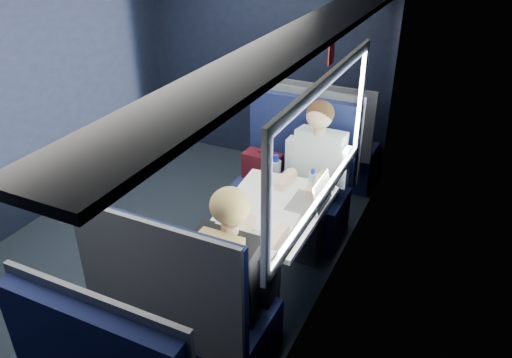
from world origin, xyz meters
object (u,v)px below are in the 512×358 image
at_px(seat_bay_far, 188,314).
at_px(bottle_small, 312,182).
at_px(woman, 235,270).
at_px(man, 314,172).
at_px(cup, 331,185).
at_px(seat_row_front, 325,148).
at_px(laptop, 314,198).
at_px(seat_bay_near, 291,186).
at_px(table, 273,217).

relative_size(seat_bay_far, bottle_small, 6.39).
bearing_deg(woman, seat_bay_far, -146.18).
distance_m(seat_bay_far, man, 1.62).
xyz_separation_m(woman, cup, (0.22, 1.15, 0.05)).
bearing_deg(bottle_small, woman, -95.84).
distance_m(seat_row_front, laptop, 1.74).
height_order(laptop, bottle_small, laptop).
distance_m(seat_bay_near, woman, 1.63).
bearing_deg(seat_bay_near, seat_row_front, 89.14).
relative_size(table, seat_row_front, 0.86).
bearing_deg(man, seat_row_front, 102.83).
xyz_separation_m(seat_bay_near, seat_bay_far, (0.01, -1.75, -0.01)).
bearing_deg(laptop, seat_row_front, 104.82).
height_order(seat_bay_near, woman, woman).
relative_size(seat_row_front, woman, 0.88).
distance_m(seat_bay_near, seat_bay_far, 1.75).
height_order(table, cup, cup).
relative_size(table, cup, 12.14).
height_order(seat_bay_far, woman, woman).
bearing_deg(table, seat_bay_far, -101.78).
bearing_deg(seat_bay_near, woman, -80.52).
xyz_separation_m(table, seat_bay_far, (-0.18, -0.87, -0.25)).
distance_m(table, seat_bay_far, 0.93).
distance_m(seat_row_front, man, 1.17).
relative_size(seat_bay_near, seat_row_front, 1.09).
height_order(bottle_small, cup, bottle_small).
xyz_separation_m(seat_bay_far, laptop, (0.43, 1.03, 0.39)).
bearing_deg(seat_row_front, seat_bay_near, -90.86).
xyz_separation_m(woman, bottle_small, (0.11, 1.04, 0.10)).
relative_size(table, woman, 0.76).
distance_m(seat_bay_far, woman, 0.43).
bearing_deg(cup, seat_row_front, 109.18).
relative_size(seat_row_front, man, 0.88).
relative_size(seat_bay_near, bottle_small, 6.39).
relative_size(woman, bottle_small, 6.70).
xyz_separation_m(seat_bay_near, cup, (0.49, -0.43, 0.36)).
relative_size(seat_row_front, cup, 14.08).
bearing_deg(seat_bay_far, table, 78.22).
height_order(seat_bay_far, bottle_small, seat_bay_far).
distance_m(seat_row_front, woman, 2.54).
bearing_deg(seat_bay_near, seat_bay_far, -89.55).
distance_m(table, seat_bay_near, 0.93).
bearing_deg(table, man, 84.48).
bearing_deg(seat_bay_far, bottle_small, 73.57).
height_order(man, bottle_small, man).
distance_m(table, laptop, 0.33).
distance_m(seat_bay_far, laptop, 1.19).
xyz_separation_m(seat_bay_near, seat_row_front, (0.01, 0.92, -0.01)).
height_order(seat_bay_near, laptop, seat_bay_near).
height_order(woman, cup, woman).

